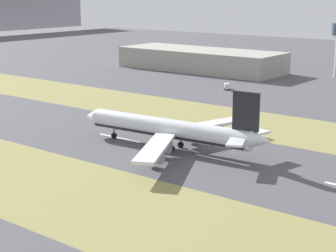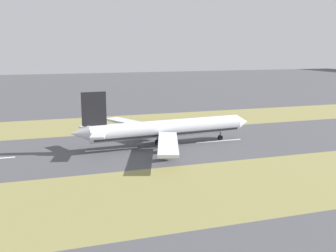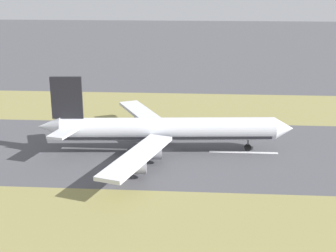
% 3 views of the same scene
% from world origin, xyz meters
% --- Properties ---
extents(ground_plane, '(800.00, 800.00, 0.00)m').
position_xyz_m(ground_plane, '(0.00, 0.00, 0.00)').
color(ground_plane, '#4C4C51').
extents(grass_median_west, '(40.00, 600.00, 0.01)m').
position_xyz_m(grass_median_west, '(-45.00, 0.00, 0.00)').
color(grass_median_west, olive).
rests_on(grass_median_west, ground).
extents(grass_median_east, '(40.00, 600.00, 0.01)m').
position_xyz_m(grass_median_east, '(45.00, 0.00, 0.00)').
color(grass_median_east, olive).
rests_on(grass_median_east, ground).
extents(centreline_dash_mid, '(1.20, 18.00, 0.01)m').
position_xyz_m(centreline_dash_mid, '(0.00, -19.45, 0.01)').
color(centreline_dash_mid, silver).
rests_on(centreline_dash_mid, ground).
extents(centreline_dash_far, '(1.20, 18.00, 0.01)m').
position_xyz_m(centreline_dash_far, '(0.00, 20.55, 0.01)').
color(centreline_dash_far, silver).
rests_on(centreline_dash_far, ground).
extents(airplane_main_jet, '(63.93, 67.22, 20.20)m').
position_xyz_m(airplane_main_jet, '(0.56, -1.35, 6.02)').
color(airplane_main_jet, silver).
rests_on(airplane_main_jet, ground).
extents(terminal_building, '(36.00, 101.55, 12.45)m').
position_xyz_m(terminal_building, '(148.84, 91.14, 6.23)').
color(terminal_building, '#A39E93').
rests_on(terminal_building, ground).
extents(service_truck, '(6.14, 5.33, 3.10)m').
position_xyz_m(service_truck, '(100.64, 42.17, 1.67)').
color(service_truck, '#1E51B2').
rests_on(service_truck, ground).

